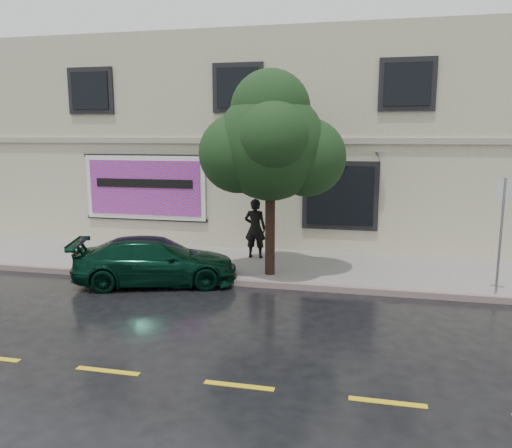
% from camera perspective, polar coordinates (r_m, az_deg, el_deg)
% --- Properties ---
extents(ground, '(90.00, 90.00, 0.00)m').
position_cam_1_polar(ground, '(11.70, -8.16, -8.79)').
color(ground, black).
rests_on(ground, ground).
extents(sidewalk, '(20.00, 3.50, 0.15)m').
position_cam_1_polar(sidewalk, '(14.63, -3.66, -4.52)').
color(sidewalk, gray).
rests_on(sidewalk, ground).
extents(curb, '(20.00, 0.18, 0.16)m').
position_cam_1_polar(curb, '(13.03, -5.83, -6.41)').
color(curb, gray).
rests_on(curb, ground).
extents(road_marking, '(19.00, 0.12, 0.01)m').
position_cam_1_polar(road_marking, '(8.77, -16.57, -15.79)').
color(road_marking, gold).
rests_on(road_marking, ground).
extents(building, '(20.00, 8.12, 7.00)m').
position_cam_1_polar(building, '(19.74, 0.96, 9.36)').
color(building, beige).
rests_on(building, ground).
extents(billboard, '(4.30, 0.16, 2.20)m').
position_cam_1_polar(billboard, '(16.95, -12.60, 4.08)').
color(billboard, white).
rests_on(billboard, ground).
extents(car, '(4.46, 2.94, 1.20)m').
position_cam_1_polar(car, '(13.05, -11.39, -4.15)').
color(car, black).
rests_on(car, ground).
extents(pedestrian, '(0.65, 0.43, 1.78)m').
position_cam_1_polar(pedestrian, '(14.82, -0.10, -0.50)').
color(pedestrian, black).
rests_on(pedestrian, sidewalk).
extents(umbrella, '(1.08, 1.08, 0.79)m').
position_cam_1_polar(umbrella, '(14.63, -0.10, 4.45)').
color(umbrella, black).
rests_on(umbrella, pedestrian).
extents(street_tree, '(2.79, 2.79, 4.75)m').
position_cam_1_polar(street_tree, '(12.77, 1.66, 8.87)').
color(street_tree, black).
rests_on(street_tree, sidewalk).
extents(fire_hydrant, '(0.34, 0.32, 0.83)m').
position_cam_1_polar(fire_hydrant, '(13.87, -12.98, -3.55)').
color(fire_hydrant, silver).
rests_on(fire_hydrant, sidewalk).
extents(sign_pole, '(0.31, 0.14, 2.69)m').
position_cam_1_polar(sign_pole, '(12.56, 26.26, -0.17)').
color(sign_pole, gray).
rests_on(sign_pole, sidewalk).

